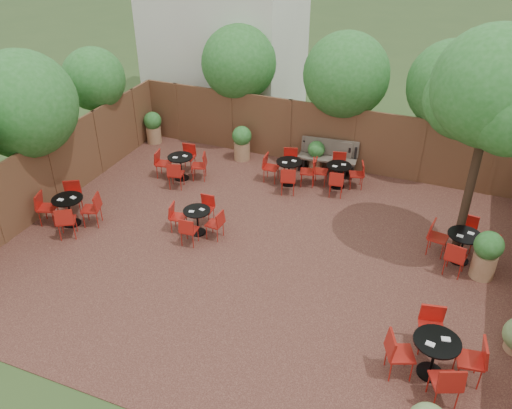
% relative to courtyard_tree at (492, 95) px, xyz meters
% --- Properties ---
extents(ground, '(80.00, 80.00, 0.00)m').
position_rel_courtyard_tree_xyz_m(ground, '(-4.35, -1.88, -3.93)').
color(ground, '#354F23').
rests_on(ground, ground).
extents(courtyard_paving, '(12.00, 10.00, 0.02)m').
position_rel_courtyard_tree_xyz_m(courtyard_paving, '(-4.35, -1.88, -3.92)').
color(courtyard_paving, '#3D1E19').
rests_on(courtyard_paving, ground).
extents(fence_back, '(12.00, 0.08, 2.00)m').
position_rel_courtyard_tree_xyz_m(fence_back, '(-4.35, 3.12, -2.93)').
color(fence_back, brown).
rests_on(fence_back, ground).
extents(fence_left, '(0.08, 10.00, 2.00)m').
position_rel_courtyard_tree_xyz_m(fence_left, '(-10.35, -1.88, -2.93)').
color(fence_left, brown).
rests_on(fence_left, ground).
extents(neighbour_building, '(5.00, 4.00, 8.00)m').
position_rel_courtyard_tree_xyz_m(neighbour_building, '(-8.85, 6.12, 0.07)').
color(neighbour_building, silver).
rests_on(neighbour_building, ground).
extents(overhang_foliage, '(15.55, 10.91, 2.77)m').
position_rel_courtyard_tree_xyz_m(overhang_foliage, '(-6.75, 0.67, -1.17)').
color(overhang_foliage, '#246721').
rests_on(overhang_foliage, ground).
extents(courtyard_tree, '(2.72, 2.62, 5.35)m').
position_rel_courtyard_tree_xyz_m(courtyard_tree, '(0.00, 0.00, 0.00)').
color(courtyard_tree, black).
rests_on(courtyard_tree, courtyard_paving).
extents(park_bench_left, '(1.68, 0.68, 1.01)m').
position_rel_courtyard_tree_xyz_m(park_bench_left, '(-3.92, 2.76, -3.38)').
color(park_bench_left, brown).
rests_on(park_bench_left, courtyard_paving).
extents(park_bench_right, '(1.58, 0.52, 0.97)m').
position_rel_courtyard_tree_xyz_m(park_bench_right, '(-4.07, 2.75, -3.41)').
color(park_bench_right, brown).
rests_on(park_bench_right, courtyard_paving).
extents(bistro_tables, '(11.08, 7.68, 0.94)m').
position_rel_courtyard_tree_xyz_m(bistro_tables, '(-4.30, -0.92, -3.47)').
color(bistro_tables, black).
rests_on(bistro_tables, courtyard_paving).
extents(planters, '(11.25, 4.15, 1.17)m').
position_rel_courtyard_tree_xyz_m(planters, '(-4.84, 1.51, -3.31)').
color(planters, '#A07650').
rests_on(planters, courtyard_paving).
extents(low_shrubs, '(2.06, 3.72, 0.72)m').
position_rel_courtyard_tree_xyz_m(low_shrubs, '(0.64, -4.73, -3.57)').
color(low_shrubs, '#A07650').
rests_on(low_shrubs, courtyard_paving).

